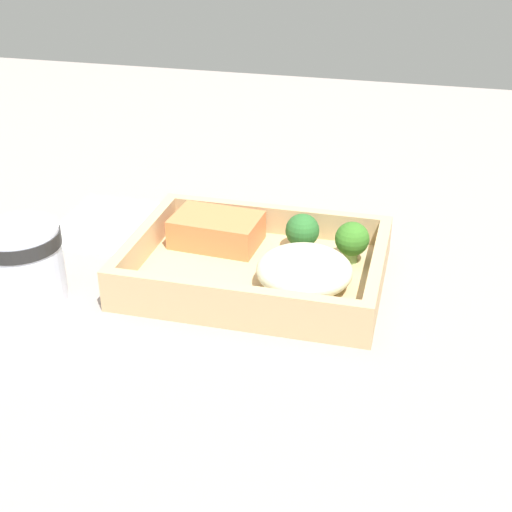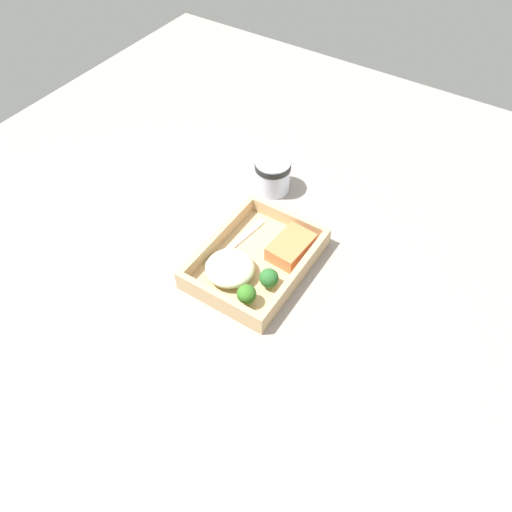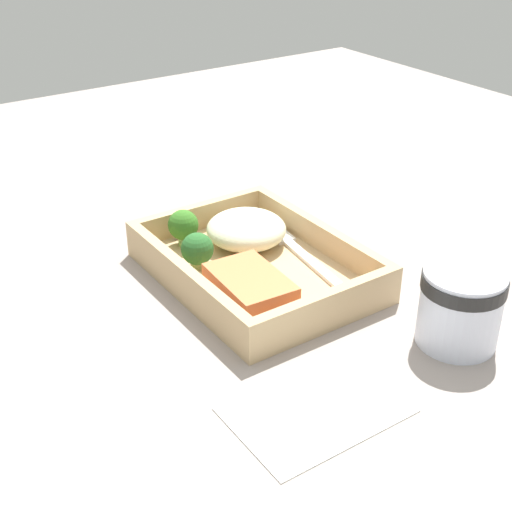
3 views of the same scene
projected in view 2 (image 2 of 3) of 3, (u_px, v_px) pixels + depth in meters
The scene contains 10 objects.
ground_plane at pixel (256, 268), 96.86cm from camera, with size 160.00×160.00×2.00cm, color gray.
takeout_tray at pixel (256, 263), 95.65cm from camera, with size 25.25×18.67×1.20cm, color tan.
tray_rim at pixel (256, 256), 94.04cm from camera, with size 25.25×18.67×3.04cm.
salmon_fillet at pixel (291, 247), 95.40cm from camera, with size 9.17×6.05×3.17cm, color #EF7A45.
mashed_potatoes at pixel (230, 268), 91.67cm from camera, with size 9.22×9.18×3.72cm, color beige.
broccoli_floret_1 at pixel (247, 294), 86.98cm from camera, with size 3.49×3.49×4.37cm.
broccoli_floret_2 at pixel (269, 278), 89.68cm from camera, with size 3.56×3.56×4.08cm.
fork at pixel (233, 246), 97.48cm from camera, with size 15.88×3.71×0.44cm.
paper_cup at pixel (273, 174), 107.27cm from camera, with size 7.78×7.78×7.57cm.
receipt_slip at pixel (342, 217), 104.48cm from camera, with size 9.92×14.24×0.24cm, color white.
Camera 2 is at (51.47, 33.27, 74.05)cm, focal length 35.00 mm.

